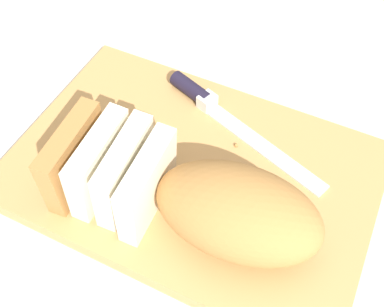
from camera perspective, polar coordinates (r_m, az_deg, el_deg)
ground_plane at (r=0.60m, az=0.00°, el=-3.14°), size 3.00×3.00×0.00m
cutting_board at (r=0.59m, az=0.00°, el=-2.46°), size 0.47×0.32×0.03m
bread_loaf at (r=0.50m, az=0.24°, el=-5.50°), size 0.32×0.15×0.10m
bread_knife at (r=0.64m, az=2.24°, el=6.23°), size 0.26×0.10×0.02m
crumb_near_knife at (r=0.57m, az=-1.55°, el=-3.40°), size 0.01×0.01×0.01m
crumb_near_loaf at (r=0.60m, az=5.55°, el=1.04°), size 0.00×0.00×0.00m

